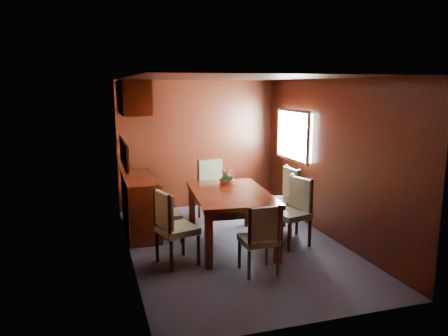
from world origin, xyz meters
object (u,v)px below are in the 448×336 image
object	(u,v)px
sideboard	(140,205)
dining_table	(231,199)
chair_head	(261,236)
chair_right_near	(294,207)
flower_centerpiece	(227,177)
chair_left_near	(172,224)

from	to	relation	value
sideboard	dining_table	world-z (taller)	sideboard
chair_head	chair_right_near	bearing A→B (deg)	44.18
sideboard	chair_right_near	bearing A→B (deg)	-30.00
chair_right_near	chair_head	size ratio (longest dim) A/B	1.11
chair_right_near	flower_centerpiece	xyz separation A→B (m)	(-0.80, 0.70, 0.36)
chair_left_near	chair_right_near	distance (m)	1.86
chair_left_near	chair_right_near	world-z (taller)	chair_right_near
chair_right_near	sideboard	bearing A→B (deg)	44.47
flower_centerpiece	chair_head	bearing A→B (deg)	-92.24
dining_table	chair_right_near	bearing A→B (deg)	-10.89
chair_right_near	chair_head	distance (m)	1.20
chair_left_near	flower_centerpiece	xyz separation A→B (m)	(1.04, 0.92, 0.36)
sideboard	dining_table	size ratio (longest dim) A/B	0.78
dining_table	flower_centerpiece	bearing A→B (deg)	83.66
dining_table	flower_centerpiece	world-z (taller)	flower_centerpiece
dining_table	chair_left_near	size ratio (longest dim) A/B	1.78
sideboard	dining_table	bearing A→B (deg)	-38.45
chair_right_near	chair_head	bearing A→B (deg)	118.46
sideboard	chair_left_near	xyz separation A→B (m)	(0.25, -1.42, 0.11)
chair_head	flower_centerpiece	size ratio (longest dim) A/B	3.68
chair_left_near	sideboard	bearing A→B (deg)	173.04
sideboard	flower_centerpiece	world-z (taller)	flower_centerpiece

